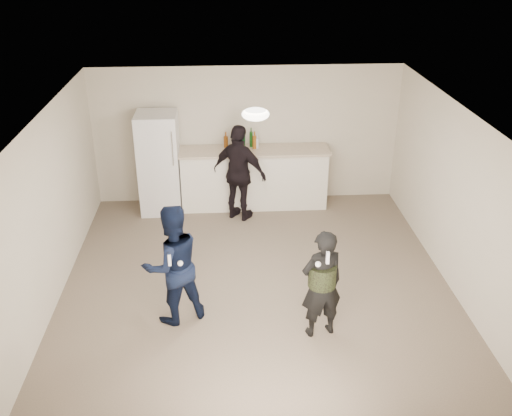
{
  "coord_description": "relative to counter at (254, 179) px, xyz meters",
  "views": [
    {
      "loc": [
        -0.43,
        -6.82,
        4.59
      ],
      "look_at": [
        0.0,
        0.2,
        1.15
      ],
      "focal_mm": 40.0,
      "sensor_mm": 36.0,
      "label": 1
    }
  ],
  "objects": [
    {
      "name": "remote_man",
      "position": [
        -1.22,
        -3.61,
        0.53
      ],
      "size": [
        0.04,
        0.04,
        0.15
      ],
      "primitive_type": "cube",
      "color": "white",
      "rests_on": "man"
    },
    {
      "name": "spectator",
      "position": [
        -0.27,
        -0.5,
        0.33
      ],
      "size": [
        1.07,
        0.88,
        1.7
      ],
      "primitive_type": "imported",
      "rotation": [
        0.0,
        0.0,
        2.59
      ],
      "color": "black",
      "rests_on": "floor"
    },
    {
      "name": "remote_woman",
      "position": [
        0.61,
        -4.0,
        0.72
      ],
      "size": [
        0.04,
        0.04,
        0.15
      ],
      "primitive_type": "cube",
      "color": "white",
      "rests_on": "woman"
    },
    {
      "name": "floor",
      "position": [
        -0.11,
        -2.67,
        -0.53
      ],
      "size": [
        6.0,
        6.0,
        0.0
      ],
      "primitive_type": "plane",
      "color": "#6B5B4C",
      "rests_on": "ground"
    },
    {
      "name": "camo_shorts",
      "position": [
        0.61,
        -3.75,
        0.32
      ],
      "size": [
        0.34,
        0.34,
        0.28
      ],
      "primitive_type": "cylinder",
      "color": "#273518",
      "rests_on": "woman"
    },
    {
      "name": "ceiling_dome",
      "position": [
        -0.11,
        -2.37,
        1.93
      ],
      "size": [
        0.36,
        0.36,
        0.16
      ],
      "primitive_type": "ellipsoid",
      "color": "white",
      "rests_on": "ceiling"
    },
    {
      "name": "wall_back",
      "position": [
        -0.11,
        0.33,
        0.72
      ],
      "size": [
        6.0,
        0.0,
        6.0
      ],
      "primitive_type": "plane",
      "rotation": [
        1.57,
        0.0,
        0.0
      ],
      "color": "beige",
      "rests_on": "floor"
    },
    {
      "name": "nunchuk_woman",
      "position": [
        0.51,
        -3.97,
        0.62
      ],
      "size": [
        0.07,
        0.07,
        0.07
      ],
      "primitive_type": "sphere",
      "color": "white",
      "rests_on": "woman"
    },
    {
      "name": "wall_front",
      "position": [
        -0.11,
        -5.67,
        0.72
      ],
      "size": [
        6.0,
        0.0,
        6.0
      ],
      "primitive_type": "plane",
      "rotation": [
        -1.57,
        0.0,
        0.0
      ],
      "color": "beige",
      "rests_on": "floor"
    },
    {
      "name": "nunchuk_man",
      "position": [
        -1.1,
        -3.58,
        0.45
      ],
      "size": [
        0.07,
        0.07,
        0.07
      ],
      "primitive_type": "sphere",
      "color": "white",
      "rests_on": "man"
    },
    {
      "name": "counter_top",
      "position": [
        0.0,
        0.0,
        0.55
      ],
      "size": [
        2.68,
        0.64,
        0.04
      ],
      "primitive_type": "cube",
      "color": "beige",
      "rests_on": "counter"
    },
    {
      "name": "fridge_handle",
      "position": [
        -1.39,
        -0.44,
        0.78
      ],
      "size": [
        0.02,
        0.02,
        0.6
      ],
      "primitive_type": "cylinder",
      "color": "silver",
      "rests_on": "fridge"
    },
    {
      "name": "wall_right",
      "position": [
        2.64,
        -2.67,
        0.72
      ],
      "size": [
        0.0,
        6.0,
        6.0
      ],
      "primitive_type": "plane",
      "rotation": [
        1.57,
        0.0,
        -1.57
      ],
      "color": "beige",
      "rests_on": "floor"
    },
    {
      "name": "shaker",
      "position": [
        -0.22,
        -0.13,
        0.65
      ],
      "size": [
        0.08,
        0.08,
        0.17
      ],
      "primitive_type": "cylinder",
      "color": "silver",
      "rests_on": "counter_top"
    },
    {
      "name": "wall_left",
      "position": [
        -2.86,
        -2.67,
        0.72
      ],
      "size": [
        0.0,
        6.0,
        6.0
      ],
      "primitive_type": "plane",
      "rotation": [
        1.57,
        0.0,
        1.57
      ],
      "color": "beige",
      "rests_on": "floor"
    },
    {
      "name": "ceiling",
      "position": [
        -0.11,
        -2.67,
        1.98
      ],
      "size": [
        6.0,
        6.0,
        0.0
      ],
      "primitive_type": "plane",
      "rotation": [
        3.14,
        0.0,
        0.0
      ],
      "color": "silver",
      "rests_on": "wall_back"
    },
    {
      "name": "bottle_cluster",
      "position": [
        -0.14,
        0.1,
        0.68
      ],
      "size": [
        0.62,
        0.17,
        0.27
      ],
      "color": "#9C5616",
      "rests_on": "counter_top"
    },
    {
      "name": "counter",
      "position": [
        0.0,
        0.0,
        0.0
      ],
      "size": [
        2.6,
        0.56,
        1.05
      ],
      "primitive_type": "cube",
      "color": "white",
      "rests_on": "floor"
    },
    {
      "name": "woman",
      "position": [
        0.61,
        -3.75,
        0.2
      ],
      "size": [
        0.6,
        0.47,
        1.45
      ],
      "primitive_type": "imported",
      "rotation": [
        0.0,
        0.0,
        3.4
      ],
      "color": "black",
      "rests_on": "floor"
    },
    {
      "name": "man",
      "position": [
        -1.22,
        -3.33,
        0.28
      ],
      "size": [
        0.97,
        0.89,
        1.62
      ],
      "primitive_type": "imported",
      "rotation": [
        0.0,
        0.0,
        3.57
      ],
      "color": "#0F1C41",
      "rests_on": "floor"
    },
    {
      "name": "fridge",
      "position": [
        -1.67,
        -0.07,
        0.38
      ],
      "size": [
        0.7,
        0.7,
        1.8
      ],
      "primitive_type": "cube",
      "color": "white",
      "rests_on": "floor"
    }
  ]
}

